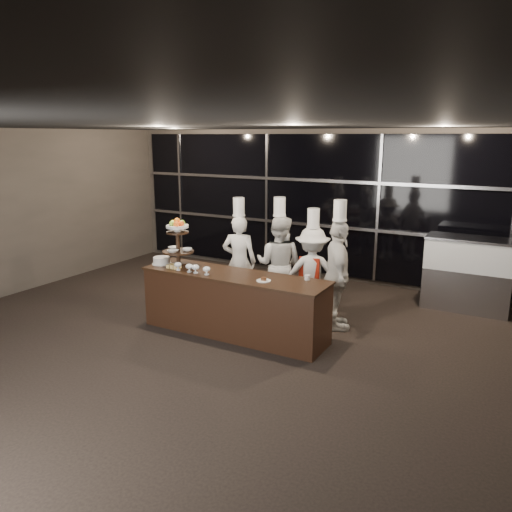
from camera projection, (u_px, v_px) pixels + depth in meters
The scene contains 14 objects.
room at pixel (160, 255), 5.88m from camera, with size 10.00×10.00×10.00m.
window_wall at pixel (320, 205), 10.06m from camera, with size 8.60×0.10×2.80m.
buffet_counter at pixel (234, 304), 7.32m from camera, with size 2.84×0.74×0.92m.
display_stand at pixel (178, 239), 7.59m from camera, with size 0.48×0.48×0.74m.
compotes at pixel (192, 267), 7.28m from camera, with size 0.63×0.11×0.12m.
layer_cake at pixel (162, 261), 7.77m from camera, with size 0.30×0.30×0.11m.
pastry_squares at pixel (174, 266), 7.52m from camera, with size 0.19×0.13×0.05m.
small_plate at pixel (264, 280), 6.86m from camera, with size 0.20×0.20×0.05m.
chef_cup at pixel (307, 277), 6.91m from camera, with size 0.08×0.08×0.07m, color white.
display_case at pixel (468, 270), 8.31m from camera, with size 1.39×0.61×1.24m.
chef_a at pixel (239, 260), 8.44m from camera, with size 0.67×0.55×1.88m.
chef_b at pixel (279, 264), 8.18m from camera, with size 0.87×0.72×1.92m.
chef_c at pixel (312, 272), 7.95m from camera, with size 1.09×0.88×1.77m.
chef_d at pixel (337, 274), 7.44m from camera, with size 0.82×1.06×1.97m.
Camera 1 is at (3.79, -4.43, 2.87)m, focal length 35.00 mm.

